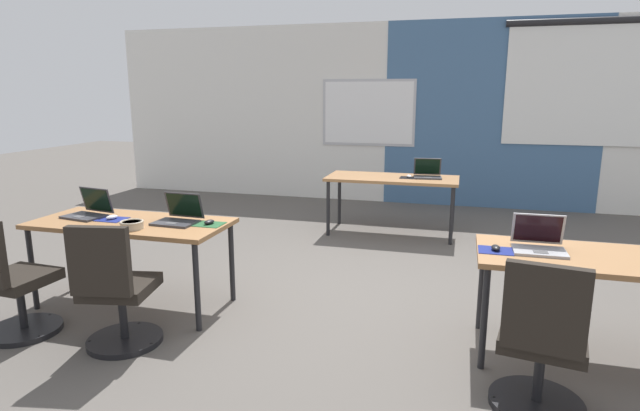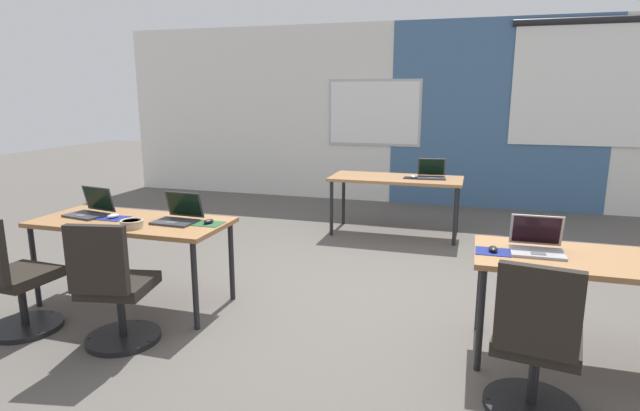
{
  "view_description": "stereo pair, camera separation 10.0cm",
  "coord_description": "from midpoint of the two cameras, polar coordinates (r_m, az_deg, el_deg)",
  "views": [
    {
      "loc": [
        0.82,
        -4.1,
        1.74
      ],
      "look_at": [
        -0.35,
        0.13,
        0.78
      ],
      "focal_mm": 28.96,
      "sensor_mm": 36.0,
      "label": 1
    },
    {
      "loc": [
        0.91,
        -4.07,
        1.74
      ],
      "look_at": [
        -0.35,
        0.13,
        0.78
      ],
      "focal_mm": 28.96,
      "sensor_mm": 36.0,
      "label": 2
    }
  ],
  "objects": [
    {
      "name": "mouse_near_left_end",
      "position": [
        4.59,
        -22.59,
        -1.19
      ],
      "size": [
        0.09,
        0.11,
        0.03
      ],
      "color": "silver",
      "rests_on": "mousepad_near_left_end"
    },
    {
      "name": "laptop_near_left_end",
      "position": [
        4.78,
        -24.75,
        -0.5
      ],
      "size": [
        0.37,
        0.34,
        0.23
      ],
      "rotation": [
        0.0,
        0.0,
        -0.17
      ],
      "color": "#333338",
      "rests_on": "desk_near_left"
    },
    {
      "name": "chair_near_right_inner",
      "position": [
        3.11,
        22.37,
        -14.64
      ],
      "size": [
        0.52,
        0.57,
        0.92
      ],
      "rotation": [
        0.0,
        0.0,
        2.97
      ],
      "color": "black",
      "rests_on": "ground"
    },
    {
      "name": "desk_near_left",
      "position": [
        4.49,
        -20.75,
        -2.38
      ],
      "size": [
        1.6,
        0.7,
        0.72
      ],
      "color": "olive",
      "rests_on": "ground"
    },
    {
      "name": "desk_far_center",
      "position": [
        6.44,
        7.53,
        2.62
      ],
      "size": [
        1.6,
        0.7,
        0.72
      ],
      "color": "olive",
      "rests_on": "ground"
    },
    {
      "name": "mousepad_far_right",
      "position": [
        6.39,
        9.36,
        3.05
      ],
      "size": [
        0.22,
        0.19,
        0.0
      ],
      "color": "black",
      "rests_on": "desk_far_center"
    },
    {
      "name": "mouse_far_right",
      "position": [
        6.39,
        9.37,
        3.22
      ],
      "size": [
        0.09,
        0.11,
        0.03
      ],
      "color": "silver",
      "rests_on": "mousepad_far_right"
    },
    {
      "name": "ground_plane",
      "position": [
        4.53,
        3.3,
        -10.27
      ],
      "size": [
        24.0,
        24.0,
        0.0
      ],
      "color": "#56514C"
    },
    {
      "name": "mouse_near_left_inner",
      "position": [
        4.18,
        -12.82,
        -1.79
      ],
      "size": [
        0.08,
        0.11,
        0.03
      ],
      "color": "black",
      "rests_on": "mousepad_near_left_inner"
    },
    {
      "name": "chair_near_left_end",
      "position": [
        4.37,
        -31.62,
        -7.75
      ],
      "size": [
        0.52,
        0.55,
        0.92
      ],
      "rotation": [
        0.0,
        0.0,
        3.08
      ],
      "color": "black",
      "rests_on": "ground"
    },
    {
      "name": "laptop_far_right",
      "position": [
        6.45,
        11.36,
        3.48
      ],
      "size": [
        0.36,
        0.33,
        0.23
      ],
      "rotation": [
        0.0,
        0.0,
        0.11
      ],
      "color": "#333338",
      "rests_on": "desk_far_center"
    },
    {
      "name": "snack_bowl",
      "position": [
        4.22,
        -20.73,
        -1.96
      ],
      "size": [
        0.18,
        0.18,
        0.06
      ],
      "color": "tan",
      "rests_on": "desk_near_left"
    },
    {
      "name": "mousepad_near_right_inner",
      "position": [
        3.59,
        18.07,
        -4.74
      ],
      "size": [
        0.22,
        0.19,
        0.0
      ],
      "color": "navy",
      "rests_on": "desk_near_right"
    },
    {
      "name": "laptop_near_right_inner",
      "position": [
        3.69,
        22.31,
        -3.86
      ],
      "size": [
        0.33,
        0.3,
        0.23
      ],
      "rotation": [
        0.0,
        0.0,
        0.01
      ],
      "color": "#9E9EA3",
      "rests_on": "desk_near_right"
    },
    {
      "name": "laptop_near_left_inner",
      "position": [
        4.3,
        -16.03,
        -1.17
      ],
      "size": [
        0.34,
        0.31,
        0.23
      ],
      "rotation": [
        0.0,
        0.0,
        -0.05
      ],
      "color": "#333338",
      "rests_on": "desk_near_left"
    },
    {
      "name": "mousepad_near_left_end",
      "position": [
        4.59,
        -22.57,
        -1.42
      ],
      "size": [
        0.22,
        0.19,
        0.0
      ],
      "color": "navy",
      "rests_on": "desk_near_left"
    },
    {
      "name": "mouse_near_right_inner",
      "position": [
        3.59,
        18.09,
        -4.45
      ],
      "size": [
        0.06,
        0.1,
        0.03
      ],
      "color": "black",
      "rests_on": "mousepad_near_right_inner"
    },
    {
      "name": "mousepad_near_left_inner",
      "position": [
        4.18,
        -12.8,
        -2.04
      ],
      "size": [
        0.22,
        0.19,
        0.0
      ],
      "color": "#23512D",
      "rests_on": "desk_near_left"
    },
    {
      "name": "desk_near_right",
      "position": [
        3.76,
        28.5,
        -5.91
      ],
      "size": [
        1.6,
        0.7,
        0.72
      ],
      "color": "olive",
      "rests_on": "ground"
    },
    {
      "name": "back_wall_assembly",
      "position": [
        8.33,
        9.99,
        9.93
      ],
      "size": [
        10.0,
        0.27,
        2.8
      ],
      "color": "silver",
      "rests_on": "ground"
    },
    {
      "name": "chair_near_left_inner",
      "position": [
        3.86,
        -22.28,
        -9.31
      ],
      "size": [
        0.52,
        0.57,
        0.92
      ],
      "rotation": [
        0.0,
        0.0,
        3.33
      ],
      "color": "black",
      "rests_on": "ground"
    }
  ]
}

